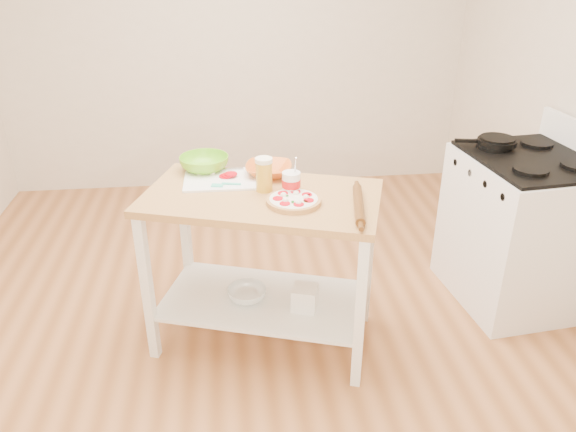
{
  "coord_description": "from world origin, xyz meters",
  "views": [
    {
      "loc": [
        -0.09,
        -2.65,
        2.07
      ],
      "look_at": [
        0.21,
        -0.02,
        0.75
      ],
      "focal_mm": 35.0,
      "sensor_mm": 36.0,
      "label": 1
    }
  ],
  "objects_px": {
    "spatula": "(225,185)",
    "shelf_glass_bowl": "(247,294)",
    "green_bowl": "(204,164)",
    "rolling_pin": "(359,205)",
    "yogurt_tub": "(291,183)",
    "cutting_board": "(221,179)",
    "gas_stove": "(519,229)",
    "knife": "(212,170)",
    "orange_bowl": "(269,170)",
    "skillet": "(496,142)",
    "pizza": "(294,200)",
    "prep_island": "(262,237)",
    "shelf_bin": "(305,298)",
    "beer_pint": "(264,174)"
  },
  "relations": [
    {
      "from": "knife",
      "to": "shelf_glass_bowl",
      "type": "xyz_separation_m",
      "value": [
        0.16,
        -0.31,
        -0.62
      ]
    },
    {
      "from": "skillet",
      "to": "pizza",
      "type": "height_order",
      "value": "skillet"
    },
    {
      "from": "pizza",
      "to": "knife",
      "type": "relative_size",
      "value": 1.0
    },
    {
      "from": "cutting_board",
      "to": "spatula",
      "type": "relative_size",
      "value": 2.57
    },
    {
      "from": "cutting_board",
      "to": "shelf_bin",
      "type": "distance_m",
      "value": 0.78
    },
    {
      "from": "yogurt_tub",
      "to": "shelf_glass_bowl",
      "type": "relative_size",
      "value": 0.92
    },
    {
      "from": "skillet",
      "to": "shelf_glass_bowl",
      "type": "xyz_separation_m",
      "value": [
        -1.53,
        -0.44,
        -0.68
      ]
    },
    {
      "from": "knife",
      "to": "orange_bowl",
      "type": "height_order",
      "value": "orange_bowl"
    },
    {
      "from": "prep_island",
      "to": "green_bowl",
      "type": "bearing_deg",
      "value": 129.38
    },
    {
      "from": "cutting_board",
      "to": "green_bowl",
      "type": "distance_m",
      "value": 0.18
    },
    {
      "from": "orange_bowl",
      "to": "yogurt_tub",
      "type": "distance_m",
      "value": 0.27
    },
    {
      "from": "skillet",
      "to": "rolling_pin",
      "type": "distance_m",
      "value": 1.19
    },
    {
      "from": "gas_stove",
      "to": "yogurt_tub",
      "type": "relative_size",
      "value": 5.47
    },
    {
      "from": "beer_pint",
      "to": "prep_island",
      "type": "bearing_deg",
      "value": -111.14
    },
    {
      "from": "green_bowl",
      "to": "shelf_glass_bowl",
      "type": "relative_size",
      "value": 1.23
    },
    {
      "from": "cutting_board",
      "to": "skillet",
      "type": "bearing_deg",
      "value": 8.77
    },
    {
      "from": "spatula",
      "to": "shelf_glass_bowl",
      "type": "xyz_separation_m",
      "value": [
        0.09,
        -0.1,
        -0.62
      ]
    },
    {
      "from": "skillet",
      "to": "prep_island",
      "type": "bearing_deg",
      "value": -151.23
    },
    {
      "from": "gas_stove",
      "to": "knife",
      "type": "xyz_separation_m",
      "value": [
        -1.84,
        0.07,
        0.44
      ]
    },
    {
      "from": "shelf_glass_bowl",
      "to": "prep_island",
      "type": "bearing_deg",
      "value": -2.68
    },
    {
      "from": "prep_island",
      "to": "orange_bowl",
      "type": "height_order",
      "value": "orange_bowl"
    },
    {
      "from": "orange_bowl",
      "to": "shelf_glass_bowl",
      "type": "height_order",
      "value": "orange_bowl"
    },
    {
      "from": "pizza",
      "to": "beer_pint",
      "type": "xyz_separation_m",
      "value": [
        -0.13,
        0.17,
        0.07
      ]
    },
    {
      "from": "skillet",
      "to": "orange_bowl",
      "type": "xyz_separation_m",
      "value": [
        -1.38,
        -0.19,
        -0.04
      ]
    },
    {
      "from": "shelf_bin",
      "to": "rolling_pin",
      "type": "bearing_deg",
      "value": -25.67
    },
    {
      "from": "rolling_pin",
      "to": "shelf_bin",
      "type": "distance_m",
      "value": 0.65
    },
    {
      "from": "skillet",
      "to": "spatula",
      "type": "xyz_separation_m",
      "value": [
        -1.62,
        -0.33,
        -0.06
      ]
    },
    {
      "from": "knife",
      "to": "rolling_pin",
      "type": "xyz_separation_m",
      "value": [
        0.7,
        -0.54,
        0.01
      ]
    },
    {
      "from": "beer_pint",
      "to": "rolling_pin",
      "type": "xyz_separation_m",
      "value": [
        0.43,
        -0.27,
        -0.07
      ]
    },
    {
      "from": "beer_pint",
      "to": "shelf_bin",
      "type": "bearing_deg",
      "value": -38.6
    },
    {
      "from": "shelf_glass_bowl",
      "to": "shelf_bin",
      "type": "height_order",
      "value": "shelf_bin"
    },
    {
      "from": "pizza",
      "to": "orange_bowl",
      "type": "height_order",
      "value": "orange_bowl"
    },
    {
      "from": "rolling_pin",
      "to": "orange_bowl",
      "type": "bearing_deg",
      "value": 129.6
    },
    {
      "from": "knife",
      "to": "shelf_bin",
      "type": "distance_m",
      "value": 0.87
    },
    {
      "from": "skillet",
      "to": "pizza",
      "type": "bearing_deg",
      "value": -144.6
    },
    {
      "from": "knife",
      "to": "orange_bowl",
      "type": "bearing_deg",
      "value": -13.09
    },
    {
      "from": "beer_pint",
      "to": "shelf_glass_bowl",
      "type": "relative_size",
      "value": 0.8
    },
    {
      "from": "rolling_pin",
      "to": "gas_stove",
      "type": "bearing_deg",
      "value": 22.75
    },
    {
      "from": "skillet",
      "to": "beer_pint",
      "type": "relative_size",
      "value": 2.04
    },
    {
      "from": "spatula",
      "to": "prep_island",
      "type": "bearing_deg",
      "value": -18.9
    },
    {
      "from": "yogurt_tub",
      "to": "shelf_glass_bowl",
      "type": "distance_m",
      "value": 0.71
    },
    {
      "from": "spatula",
      "to": "orange_bowl",
      "type": "relative_size",
      "value": 0.62
    },
    {
      "from": "spatula",
      "to": "beer_pint",
      "type": "xyz_separation_m",
      "value": [
        0.2,
        -0.06,
        0.07
      ]
    },
    {
      "from": "spatula",
      "to": "shelf_bin",
      "type": "height_order",
      "value": "spatula"
    },
    {
      "from": "spatula",
      "to": "orange_bowl",
      "type": "distance_m",
      "value": 0.28
    },
    {
      "from": "green_bowl",
      "to": "rolling_pin",
      "type": "xyz_separation_m",
      "value": [
        0.74,
        -0.58,
        -0.02
      ]
    },
    {
      "from": "yogurt_tub",
      "to": "skillet",
      "type": "bearing_deg",
      "value": 19.13
    },
    {
      "from": "shelf_glass_bowl",
      "to": "green_bowl",
      "type": "bearing_deg",
      "value": 119.53
    },
    {
      "from": "cutting_board",
      "to": "prep_island",
      "type": "bearing_deg",
      "value": -45.46
    },
    {
      "from": "gas_stove",
      "to": "knife",
      "type": "height_order",
      "value": "gas_stove"
    }
  ]
}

